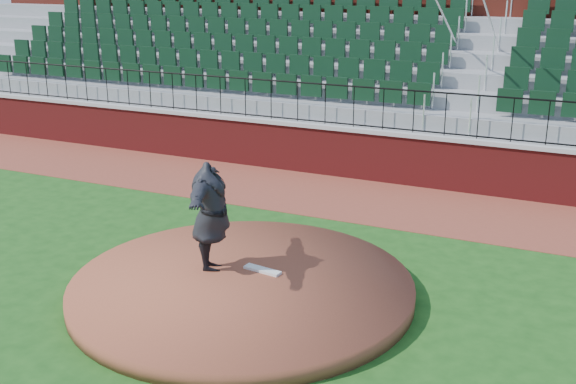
# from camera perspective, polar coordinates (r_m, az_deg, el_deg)

# --- Properties ---
(ground) EXTENTS (90.00, 90.00, 0.00)m
(ground) POSITION_cam_1_polar(r_m,az_deg,el_deg) (11.65, -3.12, -8.16)
(ground) COLOR #184914
(ground) RESTS_ON ground
(warning_track) EXTENTS (34.00, 3.20, 0.01)m
(warning_track) POSITION_cam_1_polar(r_m,az_deg,el_deg) (16.26, 5.76, -0.52)
(warning_track) COLOR brown
(warning_track) RESTS_ON ground
(field_wall) EXTENTS (34.00, 0.35, 1.20)m
(field_wall) POSITION_cam_1_polar(r_m,az_deg,el_deg) (17.56, 7.55, 2.81)
(field_wall) COLOR maroon
(field_wall) RESTS_ON ground
(wall_cap) EXTENTS (34.00, 0.45, 0.10)m
(wall_cap) POSITION_cam_1_polar(r_m,az_deg,el_deg) (17.40, 7.63, 4.88)
(wall_cap) COLOR #B7B7B7
(wall_cap) RESTS_ON field_wall
(wall_railing) EXTENTS (34.00, 0.05, 1.00)m
(wall_railing) POSITION_cam_1_polar(r_m,az_deg,el_deg) (17.29, 7.71, 6.66)
(wall_railing) COLOR black
(wall_railing) RESTS_ON wall_cap
(seating_stands) EXTENTS (34.00, 5.10, 4.60)m
(seating_stands) POSITION_cam_1_polar(r_m,az_deg,el_deg) (19.79, 10.16, 9.41)
(seating_stands) COLOR gray
(seating_stands) RESTS_ON ground
(concourse_wall) EXTENTS (34.00, 0.50, 5.50)m
(concourse_wall) POSITION_cam_1_polar(r_m,az_deg,el_deg) (22.44, 12.12, 11.42)
(concourse_wall) COLOR maroon
(concourse_wall) RESTS_ON ground
(pitchers_mound) EXTENTS (5.56, 5.56, 0.25)m
(pitchers_mound) POSITION_cam_1_polar(r_m,az_deg,el_deg) (11.57, -3.73, -7.69)
(pitchers_mound) COLOR brown
(pitchers_mound) RESTS_ON ground
(pitching_rubber) EXTENTS (0.68, 0.26, 0.04)m
(pitching_rubber) POSITION_cam_1_polar(r_m,az_deg,el_deg) (11.81, -2.08, -6.32)
(pitching_rubber) COLOR white
(pitching_rubber) RESTS_ON pitchers_mound
(pitcher) EXTENTS (1.50, 2.35, 1.86)m
(pitcher) POSITION_cam_1_polar(r_m,az_deg,el_deg) (11.63, -6.29, -1.97)
(pitcher) COLOR black
(pitcher) RESTS_ON pitchers_mound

